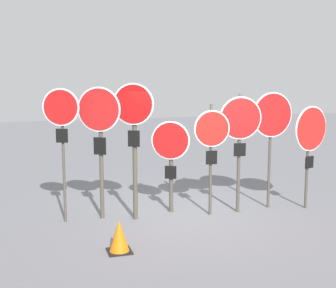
# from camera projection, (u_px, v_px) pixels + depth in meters

# --- Properties ---
(ground_plane) EXTENTS (40.00, 40.00, 0.00)m
(ground_plane) POSITION_uv_depth(u_px,v_px,m) (187.00, 214.00, 9.54)
(ground_plane) COLOR slate
(stop_sign_0) EXTENTS (0.66, 0.30, 2.57)m
(stop_sign_0) POSITION_uv_depth(u_px,v_px,m) (61.00, 120.00, 8.70)
(stop_sign_0) COLOR #474238
(stop_sign_0) RESTS_ON ground
(stop_sign_1) EXTENTS (0.76, 0.43, 2.59)m
(stop_sign_1) POSITION_uv_depth(u_px,v_px,m) (100.00, 126.00, 8.94)
(stop_sign_1) COLOR #474238
(stop_sign_1) RESTS_ON ground
(stop_sign_2) EXTENTS (0.72, 0.38, 2.66)m
(stop_sign_2) POSITION_uv_depth(u_px,v_px,m) (134.00, 126.00, 8.87)
(stop_sign_2) COLOR #474238
(stop_sign_2) RESTS_ON ground
(stop_sign_3) EXTENTS (0.71, 0.37, 1.90)m
(stop_sign_3) POSITION_uv_depth(u_px,v_px,m) (171.00, 150.00, 9.44)
(stop_sign_3) COLOR #474238
(stop_sign_3) RESTS_ON ground
(stop_sign_4) EXTENTS (0.73, 0.14, 2.25)m
(stop_sign_4) POSITION_uv_depth(u_px,v_px,m) (212.00, 138.00, 9.21)
(stop_sign_4) COLOR #474238
(stop_sign_4) RESTS_ON ground
(stop_sign_5) EXTENTS (0.86, 0.18, 2.43)m
(stop_sign_5) POSITION_uv_depth(u_px,v_px,m) (240.00, 128.00, 9.36)
(stop_sign_5) COLOR #474238
(stop_sign_5) RESTS_ON ground
(stop_sign_6) EXTENTS (0.93, 0.14, 2.46)m
(stop_sign_6) POSITION_uv_depth(u_px,v_px,m) (272.00, 121.00, 9.67)
(stop_sign_6) COLOR #474238
(stop_sign_6) RESTS_ON ground
(stop_sign_7) EXTENTS (0.90, 0.31, 2.17)m
(stop_sign_7) POSITION_uv_depth(u_px,v_px,m) (311.00, 135.00, 9.67)
(stop_sign_7) COLOR #474238
(stop_sign_7) RESTS_ON ground
(traffic_cone_0) EXTENTS (0.38, 0.38, 0.53)m
(traffic_cone_0) POSITION_uv_depth(u_px,v_px,m) (119.00, 236.00, 7.46)
(traffic_cone_0) COLOR black
(traffic_cone_0) RESTS_ON ground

